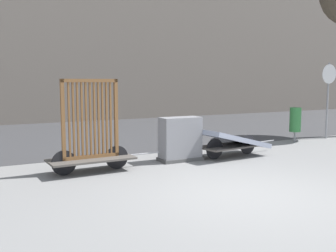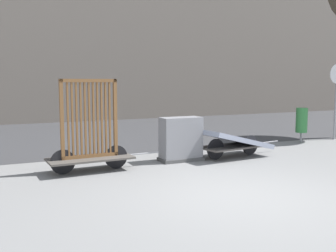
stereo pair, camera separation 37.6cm
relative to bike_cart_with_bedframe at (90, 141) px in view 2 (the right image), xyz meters
name	(u,v)px [view 2 (the right image)]	position (x,y,z in m)	size (l,w,h in m)	color
ground_plane	(240,196)	(1.78, -2.77, -0.64)	(60.00, 60.00, 0.00)	slate
road_strip	(100,133)	(1.78, 5.76, -0.64)	(56.00, 8.66, 0.01)	#38383A
bike_cart_with_bedframe	(90,141)	(0.00, 0.00, 0.00)	(2.45, 0.82, 1.91)	#4C4742
bike_cart_with_mattress	(234,141)	(3.56, 0.00, -0.23)	(2.52, 1.24, 0.73)	#4C4742
utility_cabinet	(181,141)	(2.19, 0.17, -0.17)	(1.02, 0.50, 1.03)	#4C4C4C
trash_bin	(302,120)	(6.79, 1.08, 0.03)	(0.34, 0.34, 1.05)	gray
sign_post	(336,89)	(8.17, 1.07, 0.99)	(0.62, 0.06, 2.45)	gray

